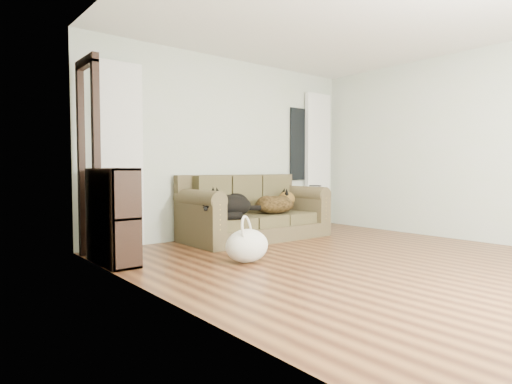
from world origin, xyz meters
TOP-DOWN VIEW (x-y plane):
  - floor at (0.00, 0.00)m, footprint 5.00×5.00m
  - ceiling at (0.00, 0.00)m, footprint 5.00×5.00m
  - wall_back at (0.00, 2.50)m, footprint 4.50×0.04m
  - wall_left at (-2.25, 0.00)m, footprint 0.04×5.00m
  - wall_right at (2.25, 0.00)m, footprint 0.04×5.00m
  - curtain_left at (-1.70, 2.42)m, footprint 0.55×0.08m
  - curtain_right at (1.80, 2.42)m, footprint 0.55×0.08m
  - window_pane at (1.45, 2.47)m, footprint 0.50×0.03m
  - door_casing at (-2.20, 2.05)m, footprint 0.07×0.60m
  - sofa at (0.07, 1.97)m, footprint 2.07×0.89m
  - dog_black_lab at (-0.51, 1.88)m, footprint 0.79×0.60m
  - dog_shepherd at (0.35, 1.87)m, footprint 0.68×0.51m
  - tv_remote at (1.08, 1.79)m, footprint 0.10×0.19m
  - tote_bag at (-0.98, 0.83)m, footprint 0.57×0.50m
  - bookshelf at (-2.09, 1.67)m, footprint 0.34×0.81m

SIDE VIEW (x-z plane):
  - floor at x=0.00m, z-range 0.00..0.00m
  - tote_bag at x=-0.98m, z-range -0.02..0.34m
  - sofa at x=0.07m, z-range 0.03..0.87m
  - dog_black_lab at x=-0.51m, z-range 0.33..0.63m
  - dog_shepherd at x=0.35m, z-range 0.35..0.63m
  - bookshelf at x=-2.09m, z-range 0.00..1.00m
  - tv_remote at x=1.08m, z-range 0.72..0.74m
  - door_casing at x=-2.20m, z-range 0.00..2.10m
  - curtain_left at x=-1.70m, z-range 0.02..2.27m
  - curtain_right at x=1.80m, z-range 0.02..2.27m
  - wall_back at x=0.00m, z-range 0.00..2.60m
  - wall_left at x=-2.25m, z-range 0.00..2.60m
  - wall_right at x=2.25m, z-range 0.00..2.60m
  - window_pane at x=1.45m, z-range 0.80..2.00m
  - ceiling at x=0.00m, z-range 2.60..2.60m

